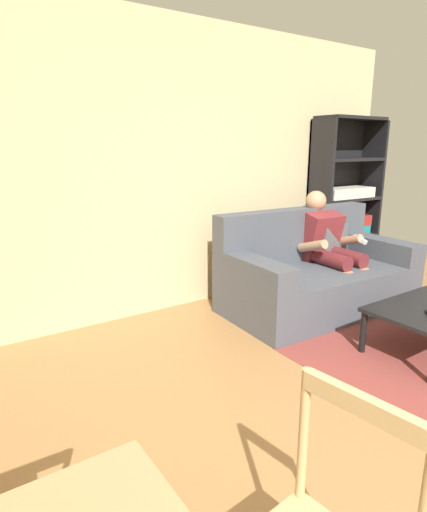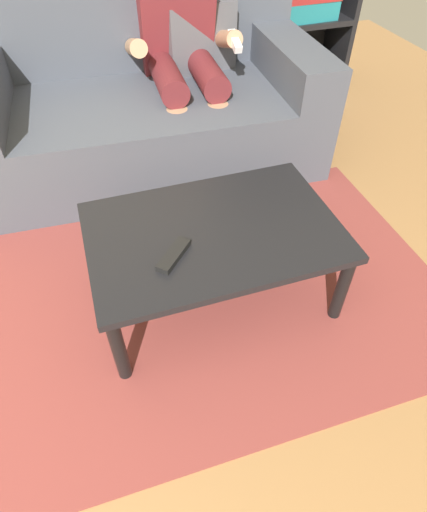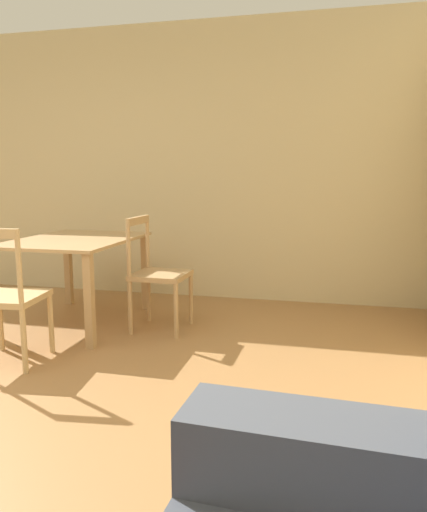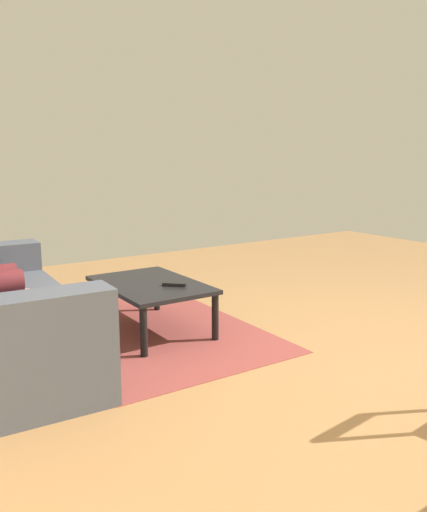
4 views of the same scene
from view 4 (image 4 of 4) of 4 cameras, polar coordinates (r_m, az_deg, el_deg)
name	(u,v)px [view 4 (image 4 of 4)]	position (r m, az deg, el deg)	size (l,w,h in m)	color
ground_plane	(403,358)	(3.65, 20.10, -10.49)	(8.30, 8.30, 0.00)	#9E7042
coffee_table	(151,288)	(3.88, -6.93, -3.56)	(0.96, 0.64, 0.37)	black
tv_remote	(175,284)	(3.75, -4.31, -3.11)	(0.05, 0.17, 0.02)	black
area_rug	(152,330)	(3.97, -6.82, -8.04)	(2.00, 1.40, 0.01)	brown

